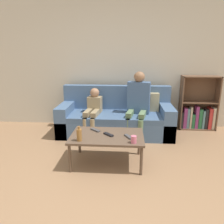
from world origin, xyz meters
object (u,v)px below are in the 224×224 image
couch (116,118)px  coffee_table (107,138)px  tv_remote_1 (129,137)px  bottle (79,135)px  bookshelf (198,110)px  tv_remote_0 (108,134)px  person_child (93,109)px  person_adult (138,100)px  tv_remote_2 (95,130)px  cup_near (134,139)px

couch → coffee_table: bearing=-92.9°
tv_remote_1 → bottle: bearing=164.8°
bookshelf → tv_remote_0: 2.35m
bookshelf → person_child: size_ratio=1.23×
person_adult → bottle: person_adult is taller
coffee_table → tv_remote_1: tv_remote_1 is taller
tv_remote_0 → tv_remote_1: 0.29m
tv_remote_0 → tv_remote_1: (0.28, -0.06, 0.00)m
couch → tv_remote_0: bearing=-92.0°
couch → bookshelf: (1.67, 0.39, 0.10)m
coffee_table → person_adult: size_ratio=0.84×
bookshelf → person_adult: size_ratio=0.91×
coffee_table → tv_remote_2: bearing=140.4°
couch → bookshelf: bearing=13.0°
coffee_table → cup_near: size_ratio=10.72×
bottle → person_adult: bearing=59.1°
bookshelf → person_child: bearing=-166.0°
cup_near → tv_remote_1: 0.19m
tv_remote_0 → person_child: bearing=63.3°
coffee_table → person_child: 1.15m
tv_remote_0 → tv_remote_1: same height
coffee_table → tv_remote_2: size_ratio=6.40×
coffee_table → cup_near: (0.37, -0.25, 0.09)m
couch → person_child: bearing=-162.4°
tv_remote_2 → bottle: bearing=-160.6°
person_child → tv_remote_1: size_ratio=5.18×
bookshelf → cup_near: size_ratio=11.52×
tv_remote_1 → tv_remote_2: same height
coffee_table → bottle: size_ratio=5.06×
cup_near → bottle: 0.71m
tv_remote_1 → tv_remote_2: size_ratio=1.08×
cup_near → person_adult: bearing=85.5°
bookshelf → bottle: bookshelf is taller
tv_remote_1 → person_child: bearing=91.0°
bookshelf → bottle: (-2.08, -1.83, 0.12)m
tv_remote_0 → tv_remote_2: size_ratio=0.98×
person_adult → cup_near: (-0.11, -1.39, -0.22)m
bookshelf → tv_remote_2: bookshelf is taller
couch → bottle: 1.52m
tv_remote_2 → person_child: bearing=52.0°
couch → person_adult: person_adult is taller
coffee_table → tv_remote_0: bearing=-12.7°
couch → coffee_table: (-0.06, -1.22, 0.09)m
bookshelf → tv_remote_2: (-1.92, -1.45, 0.04)m
person_adult → bottle: size_ratio=6.00×
couch → tv_remote_1: 1.31m
person_child → cup_near: bearing=-55.1°
couch → person_adult: bearing=-10.4°
tv_remote_0 → tv_remote_1: size_ratio=0.91×
couch → bottle: size_ratio=10.68×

